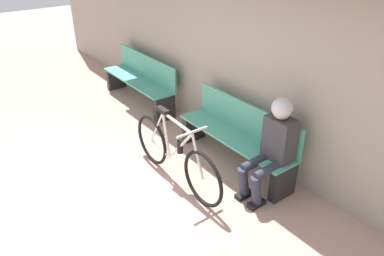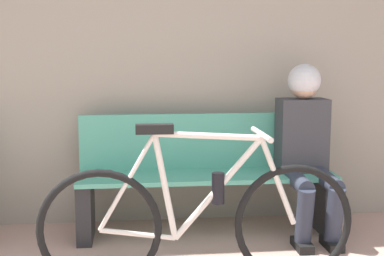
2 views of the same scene
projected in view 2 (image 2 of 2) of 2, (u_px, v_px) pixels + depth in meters
name	position (u px, v px, depth m)	size (l,w,h in m)	color
park_bench_near	(206.00, 177.00, 3.77)	(1.78, 0.42, 0.84)	#51A88E
bicycle	(199.00, 220.00, 2.91)	(1.74, 0.40, 0.90)	black
person_seated	(306.00, 138.00, 3.69)	(0.34, 0.61, 1.20)	#2D3342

